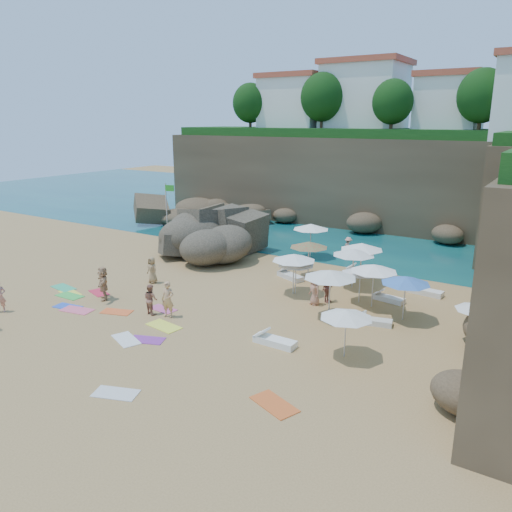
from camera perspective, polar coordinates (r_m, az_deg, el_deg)
The scene contains 48 objects.
ground at distance 28.13m, azimuth -6.75°, elevation -4.72°, with size 120.00×120.00×0.00m, color tan.
seawater at distance 53.99m, azimuth 13.73°, elevation 4.68°, with size 120.00×120.00×0.00m, color #0C4751.
cliff_back at distance 48.08m, azimuth 14.33°, elevation 8.20°, with size 44.00×8.00×8.00m, color brown.
rock_promontory at distance 46.81m, azimuth -4.94°, elevation 3.47°, with size 12.00×7.00×2.00m, color brown, non-canonical shape.
clifftop_buildings at distance 48.25m, azimuth 16.36°, elevation 16.72°, with size 28.48×9.48×7.00m.
clifftop_trees at distance 41.72m, azimuth 16.29°, elevation 17.05°, with size 35.60×23.82×4.40m.
marina_masts at distance 60.77m, azimuth -1.12°, elevation 9.13°, with size 3.10×0.10×6.00m.
rock_outcrop at distance 37.91m, azimuth -6.03°, elevation 0.60°, with size 8.18×6.13×3.27m, color brown, non-canonical shape.
flag_pole at distance 42.21m, azimuth -10.07°, elevation 5.97°, with size 0.88×0.23×4.52m.
parasol_0 at distance 28.14m, azimuth 4.59°, elevation -0.78°, with size 2.08×2.08×1.97m.
parasol_1 at distance 35.68m, azimuth 6.30°, elevation 3.36°, with size 2.58×2.58×2.44m.
parasol_2 at distance 26.64m, azimuth 13.33°, elevation -1.34°, with size 2.47×2.47×2.34m.
parasol_3 at distance 30.58m, azimuth 11.99°, elevation 1.08°, with size 2.58×2.58×2.44m.
parasol_4 at distance 27.25m, azimuth 11.86°, elevation -1.63°, with size 2.07×2.07×1.96m.
parasol_5 at distance 29.53m, azimuth 11.11°, elevation 0.45°, with size 2.48×2.48×2.35m.
parasol_6 at distance 31.14m, azimuth 6.07°, elevation 1.32°, with size 2.42×2.42×2.28m.
parasol_7 at distance 27.99m, azimuth 4.34°, elevation -0.15°, with size 2.47×2.47×2.34m.
parasol_8 at distance 23.84m, azimuth 24.11°, elevation -5.34°, with size 1.99×1.99×1.88m.
parasol_9 at distance 24.71m, azimuth 8.49°, elevation -2.05°, with size 2.64×2.64×2.49m.
parasol_10 at distance 25.30m, azimuth 16.75°, elevation -2.63°, with size 2.40×2.40×2.27m.
parasol_11 at distance 20.86m, azimuth 10.28°, elevation -6.55°, with size 2.20×2.20×2.08m.
lounger_0 at distance 32.92m, azimuth 11.90°, elevation -1.69°, with size 1.83×0.61×0.29m, color white.
lounger_1 at distance 31.18m, azimuth 3.96°, elevation -2.33°, with size 1.94×0.65×0.30m, color silver.
lounger_2 at distance 29.95m, azimuth 18.76°, elevation -3.89°, with size 1.96×0.65×0.31m, color white.
lounger_3 at distance 25.03m, azimuth 13.25°, elevation -7.30°, with size 1.79×0.60×0.28m, color silver.
lounger_4 at distance 28.29m, azimuth 14.90°, elevation -4.74°, with size 1.76×0.59×0.27m, color white.
lounger_5 at distance 22.30m, azimuth 2.18°, elevation -9.75°, with size 1.94×0.65×0.30m, color white.
towel_1 at distance 27.73m, azimuth -19.79°, elevation -5.84°, with size 1.70×0.85×0.03m, color #F55F7E.
towel_2 at distance 26.87m, azimuth -15.64°, elevation -6.16°, with size 1.58×0.79×0.03m, color orange.
towel_3 at distance 30.02m, azimuth -20.52°, elevation -4.29°, with size 1.60×0.80×0.03m, color green.
towel_4 at distance 30.49m, azimuth -20.48°, elevation -3.99°, with size 1.57×0.79×0.03m, color #F8EC41.
towel_5 at distance 23.55m, azimuth -14.63°, elevation -9.21°, with size 1.64×0.82×0.03m, color white.
towel_6 at distance 23.30m, azimuth -12.37°, elevation -9.34°, with size 1.57×0.79×0.03m, color purple.
towel_7 at distance 30.04m, azimuth -17.50°, elevation -4.01°, with size 1.46×0.73×0.03m, color red.
towel_8 at distance 28.37m, azimuth -20.72°, elevation -5.45°, with size 1.49×0.75×0.03m, color blue.
towel_9 at distance 26.71m, azimuth -10.61°, elevation -5.97°, with size 1.51×0.75×0.03m, color #D55292.
towel_10 at distance 18.15m, azimuth 2.10°, elevation -16.58°, with size 1.79×0.89×0.03m, color #DD5B23.
towel_11 at distance 31.59m, azimuth -21.15°, elevation -3.39°, with size 1.64×0.82×0.03m, color #32B275.
towel_12 at distance 24.59m, azimuth -10.48°, elevation -7.88°, with size 1.76×0.88×0.03m, color #F8FF43.
towel_13 at distance 19.43m, azimuth -15.73°, elevation -14.87°, with size 1.63×0.81×0.03m, color silver.
person_stand_1 at distance 25.98m, azimuth -11.95°, elevation -4.85°, with size 0.76×0.59×1.57m, color #A26751.
person_stand_2 at distance 36.45m, azimuth 10.50°, elevation 1.00°, with size 0.94×0.39×1.46m, color #F3A18A.
person_stand_3 at distance 27.27m, azimuth 8.17°, elevation -3.71°, with size 0.91×0.38×1.54m, color #97584B.
person_stand_4 at distance 26.84m, azimuth 6.72°, elevation -3.97°, with size 0.76×0.41×1.55m, color tan.
person_stand_5 at distance 36.96m, azimuth -6.13°, elevation 1.45°, with size 1.44×0.41×1.56m, color tan.
person_lie_2 at distance 30.96m, azimuth -11.72°, elevation -2.64°, with size 0.78×1.59×0.42m, color #99774C.
person_lie_3 at distance 28.79m, azimuth -16.97°, elevation -4.32°, with size 1.70×1.84×0.49m, color tan.
person_lie_4 at distance 25.58m, azimuth -9.97°, elevation -6.43°, with size 0.66×1.81×0.43m, color tan.
Camera 1 is at (16.83, -20.39, 9.62)m, focal length 35.00 mm.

